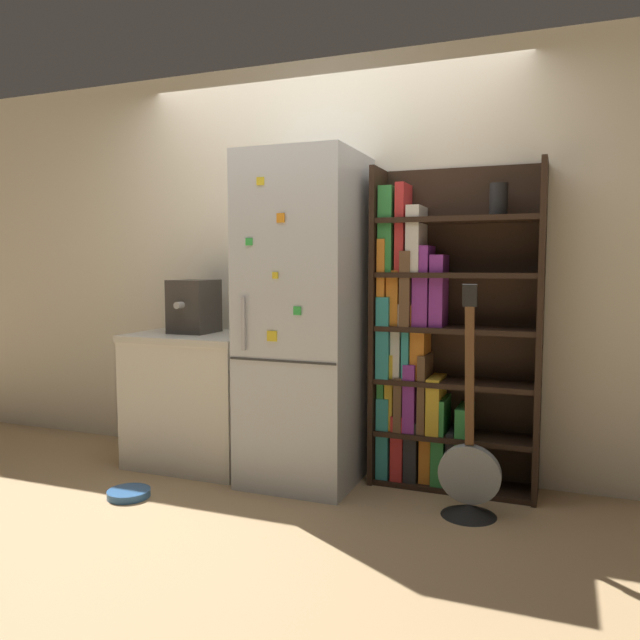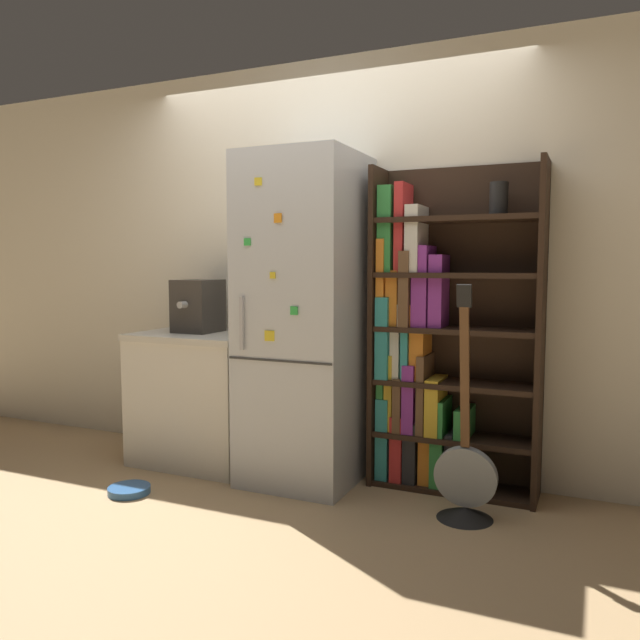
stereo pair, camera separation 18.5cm
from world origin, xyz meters
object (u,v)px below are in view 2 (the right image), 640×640
bookshelf (433,349)px  espresso_machine (198,306)px  refrigerator (305,320)px  guitar (465,486)px  pet_bowl (129,489)px

bookshelf → espresso_machine: (-1.55, -0.14, 0.22)m
bookshelf → espresso_machine: bookshelf is taller
refrigerator → guitar: size_ratio=1.61×
refrigerator → guitar: refrigerator is taller
espresso_machine → pet_bowl: 1.23m
refrigerator → pet_bowl: (-0.81, -0.64, -0.95)m
bookshelf → guitar: bookshelf is taller
guitar → pet_bowl: bearing=-166.9°
bookshelf → pet_bowl: 1.93m
guitar → pet_bowl: 1.88m
bookshelf → espresso_machine: 1.57m
espresso_machine → pet_bowl: size_ratio=1.45×
bookshelf → pet_bowl: size_ratio=7.82×
bookshelf → refrigerator: bearing=-164.3°
refrigerator → pet_bowl: bearing=-141.6°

